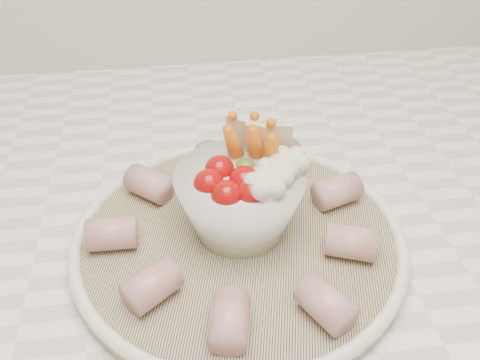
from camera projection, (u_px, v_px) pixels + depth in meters
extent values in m
cube|color=white|center=(254.00, 190.00, 0.61)|extent=(2.04, 0.62, 0.04)
cylinder|color=navy|center=(239.00, 242.00, 0.51)|extent=(0.38, 0.38, 0.01)
torus|color=white|center=(239.00, 236.00, 0.50)|extent=(0.32, 0.32, 0.01)
sphere|color=#960909|center=(209.00, 184.00, 0.47)|extent=(0.03, 0.03, 0.03)
sphere|color=#960909|center=(227.00, 196.00, 0.45)|extent=(0.03, 0.03, 0.03)
sphere|color=#960909|center=(252.00, 194.00, 0.46)|extent=(0.03, 0.03, 0.03)
sphere|color=#960909|center=(220.00, 170.00, 0.48)|extent=(0.03, 0.03, 0.03)
sphere|color=#960909|center=(244.00, 181.00, 0.47)|extent=(0.03, 0.03, 0.03)
sphere|color=#960909|center=(265.00, 183.00, 0.47)|extent=(0.03, 0.03, 0.03)
sphere|color=#4B7125|center=(245.00, 169.00, 0.49)|extent=(0.02, 0.02, 0.02)
cone|color=#CF6113|center=(234.00, 149.00, 0.49)|extent=(0.04, 0.04, 0.06)
cone|color=#CF6113|center=(256.00, 149.00, 0.49)|extent=(0.04, 0.04, 0.06)
cone|color=#CF6113|center=(272.00, 157.00, 0.48)|extent=(0.03, 0.04, 0.06)
sphere|color=#ECE8CC|center=(278.00, 178.00, 0.47)|extent=(0.03, 0.03, 0.03)
sphere|color=#ECE8CC|center=(266.00, 191.00, 0.46)|extent=(0.03, 0.03, 0.03)
sphere|color=#ECE8CC|center=(288.00, 168.00, 0.48)|extent=(0.03, 0.03, 0.03)
cube|color=beige|center=(248.00, 140.00, 0.50)|extent=(0.04, 0.03, 0.05)
cube|color=beige|center=(269.00, 144.00, 0.50)|extent=(0.04, 0.02, 0.05)
cylinder|color=#AA4D59|center=(351.00, 242.00, 0.48)|extent=(0.05, 0.04, 0.03)
cylinder|color=#AA4D59|center=(337.00, 191.00, 0.53)|extent=(0.05, 0.04, 0.03)
cylinder|color=#AA4D59|center=(282.00, 158.00, 0.58)|extent=(0.05, 0.05, 0.03)
cylinder|color=#AA4D59|center=(212.00, 162.00, 0.57)|extent=(0.04, 0.05, 0.03)
cylinder|color=#AA4D59|center=(149.00, 184.00, 0.54)|extent=(0.05, 0.05, 0.03)
cylinder|color=#AA4D59|center=(112.00, 234.00, 0.48)|extent=(0.05, 0.03, 0.03)
cylinder|color=#AA4D59|center=(152.00, 286.00, 0.44)|extent=(0.05, 0.05, 0.03)
cylinder|color=#AA4D59|center=(230.00, 321.00, 0.41)|extent=(0.04, 0.05, 0.03)
cylinder|color=#AA4D59|center=(326.00, 304.00, 0.42)|extent=(0.05, 0.05, 0.03)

